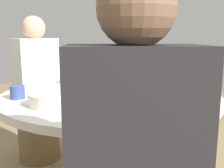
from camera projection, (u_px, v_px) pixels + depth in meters
name	position (u px, v px, depth m)	size (l,w,h in m)	color
round_dining_table	(110.00, 110.00, 1.58)	(1.28, 1.28, 0.73)	#99999E
rice_bowl	(174.00, 98.00, 1.25)	(0.32, 0.32, 0.08)	#B2B5BA
soup_bowl	(56.00, 99.00, 1.28)	(0.26, 0.26, 0.06)	white
dish_noodles	(118.00, 78.00, 1.98)	(0.25, 0.25, 0.04)	silver
dish_shrimp	(158.00, 82.00, 1.80)	(0.23, 0.23, 0.04)	silver
dish_eggplant	(72.00, 79.00, 1.92)	(0.22, 0.22, 0.05)	silver
green_bottle	(117.00, 93.00, 1.01)	(0.07, 0.07, 0.29)	#328347
tea_cup_near	(17.00, 92.00, 1.40)	(0.08, 0.08, 0.07)	#3A4C8F
tea_cup_far	(189.00, 84.00, 1.64)	(0.06, 0.06, 0.07)	beige
diner_left	(134.00, 147.00, 0.67)	(0.45, 0.45, 0.76)	#2D333D
stool_for_diner_right	(39.00, 133.00, 2.27)	(0.35, 0.35, 0.47)	brown
diner_right	(36.00, 70.00, 2.16)	(0.43, 0.42, 0.76)	#2D333D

